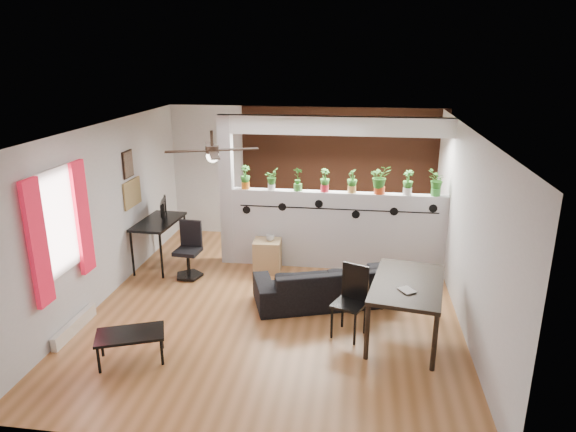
{
  "coord_description": "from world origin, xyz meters",
  "views": [
    {
      "loc": [
        1.14,
        -6.81,
        3.57
      ],
      "look_at": [
        0.08,
        0.6,
        1.18
      ],
      "focal_mm": 32.0,
      "sensor_mm": 36.0,
      "label": 1
    }
  ],
  "objects": [
    {
      "name": "room_shell",
      "position": [
        0.0,
        0.0,
        1.3
      ],
      "size": [
        6.3,
        7.1,
        2.9
      ],
      "color": "brown",
      "rests_on": "ground"
    },
    {
      "name": "partition_wall",
      "position": [
        0.8,
        1.5,
        0.68
      ],
      "size": [
        3.6,
        0.18,
        1.35
      ],
      "primitive_type": "cube",
      "color": "#BCBCC1",
      "rests_on": "ground"
    },
    {
      "name": "ceiling_header",
      "position": [
        0.8,
        1.5,
        2.45
      ],
      "size": [
        3.6,
        0.18,
        0.3
      ],
      "primitive_type": "cube",
      "color": "white",
      "rests_on": "room_shell"
    },
    {
      "name": "pier_column",
      "position": [
        -1.11,
        1.5,
        1.3
      ],
      "size": [
        0.22,
        0.2,
        2.6
      ],
      "primitive_type": "cube",
      "color": "#BCBCC1",
      "rests_on": "ground"
    },
    {
      "name": "brick_panel",
      "position": [
        0.8,
        2.97,
        1.3
      ],
      "size": [
        3.9,
        0.05,
        2.6
      ],
      "primitive_type": "cube",
      "color": "#A04F2E",
      "rests_on": "ground"
    },
    {
      "name": "vine_decal",
      "position": [
        0.8,
        1.4,
        1.08
      ],
      "size": [
        3.31,
        0.01,
        0.3
      ],
      "color": "black",
      "rests_on": "partition_wall"
    },
    {
      "name": "window_assembly",
      "position": [
        -2.56,
        -1.2,
        1.51
      ],
      "size": [
        0.09,
        1.3,
        1.55
      ],
      "color": "white",
      "rests_on": "room_shell"
    },
    {
      "name": "baseboard_heater",
      "position": [
        -2.54,
        -1.2,
        0.09
      ],
      "size": [
        0.08,
        1.0,
        0.18
      ],
      "primitive_type": "cube",
      "color": "silver",
      "rests_on": "ground"
    },
    {
      "name": "corkboard",
      "position": [
        -2.58,
        0.95,
        1.35
      ],
      "size": [
        0.03,
        0.6,
        0.45
      ],
      "primitive_type": "cube",
      "color": "olive",
      "rests_on": "room_shell"
    },
    {
      "name": "framed_art",
      "position": [
        -2.58,
        0.9,
        1.85
      ],
      "size": [
        0.03,
        0.34,
        0.44
      ],
      "color": "#8C7259",
      "rests_on": "room_shell"
    },
    {
      "name": "ceiling_fan",
      "position": [
        -0.8,
        -0.3,
        2.31
      ],
      "size": [
        1.19,
        1.19,
        0.43
      ],
      "color": "black",
      "rests_on": "room_shell"
    },
    {
      "name": "potted_plant_0",
      "position": [
        -0.78,
        1.5,
        1.56
      ],
      "size": [
        0.26,
        0.25,
        0.4
      ],
      "color": "#C76617",
      "rests_on": "partition_wall"
    },
    {
      "name": "potted_plant_1",
      "position": [
        -0.33,
        1.5,
        1.54
      ],
      "size": [
        0.15,
        0.19,
        0.36
      ],
      "color": "silver",
      "rests_on": "partition_wall"
    },
    {
      "name": "potted_plant_2",
      "position": [
        0.12,
        1.5,
        1.57
      ],
      "size": [
        0.24,
        0.21,
        0.41
      ],
      "color": "#3F8D33",
      "rests_on": "partition_wall"
    },
    {
      "name": "potted_plant_3",
      "position": [
        0.57,
        1.5,
        1.56
      ],
      "size": [
        0.25,
        0.24,
        0.39
      ],
      "color": "red",
      "rests_on": "partition_wall"
    },
    {
      "name": "potted_plant_4",
      "position": [
        1.03,
        1.5,
        1.56
      ],
      "size": [
        0.17,
        0.21,
        0.4
      ],
      "color": "#C89346",
      "rests_on": "partition_wall"
    },
    {
      "name": "potted_plant_5",
      "position": [
        1.48,
        1.5,
        1.6
      ],
      "size": [
        0.29,
        0.26,
        0.48
      ],
      "color": "#D34418",
      "rests_on": "partition_wall"
    },
    {
      "name": "potted_plant_6",
      "position": [
        1.93,
        1.5,
        1.57
      ],
      "size": [
        0.25,
        0.23,
        0.41
      ],
      "color": "silver",
      "rests_on": "partition_wall"
    },
    {
      "name": "potted_plant_7",
      "position": [
        2.38,
        1.5,
        1.58
      ],
      "size": [
        0.26,
        0.28,
        0.43
      ],
      "color": "#348D33",
      "rests_on": "partition_wall"
    },
    {
      "name": "sofa",
      "position": [
        0.7,
        0.15,
        0.29
      ],
      "size": [
        2.09,
        1.36,
        0.57
      ],
      "primitive_type": "imported",
      "rotation": [
        0.0,
        0.0,
        3.47
      ],
      "color": "black",
      "rests_on": "ground"
    },
    {
      "name": "cube_shelf",
      "position": [
        -0.35,
        1.16,
        0.28
      ],
      "size": [
        0.47,
        0.43,
        0.55
      ],
      "primitive_type": "cube",
      "rotation": [
        0.0,
        0.0,
        0.05
      ],
      "color": "#A28155",
      "rests_on": "ground"
    },
    {
      "name": "cup",
      "position": [
        -0.3,
        1.16,
        0.61
      ],
      "size": [
        0.15,
        0.15,
        0.11
      ],
      "primitive_type": "imported",
      "rotation": [
        0.0,
        0.0,
        -0.11
      ],
      "color": "gray",
      "rests_on": "cube_shelf"
    },
    {
      "name": "computer_desk",
      "position": [
        -2.25,
        1.16,
        0.74
      ],
      "size": [
        0.65,
        1.16,
        0.82
      ],
      "color": "black",
      "rests_on": "ground"
    },
    {
      "name": "monitor",
      "position": [
        -2.25,
        1.31,
        0.91
      ],
      "size": [
        0.33,
        0.15,
        0.19
      ],
      "primitive_type": "imported",
      "rotation": [
        0.0,
        0.0,
        1.88
      ],
      "color": "black",
      "rests_on": "computer_desk"
    },
    {
      "name": "office_chair",
      "position": [
        -1.59,
        0.76,
        0.41
      ],
      "size": [
        0.48,
        0.48,
        0.93
      ],
      "color": "black",
      "rests_on": "ground"
    },
    {
      "name": "dining_table",
      "position": [
        1.81,
        -0.68,
        0.7
      ],
      "size": [
        1.09,
        1.55,
        0.78
      ],
      "color": "black",
      "rests_on": "ground"
    },
    {
      "name": "book",
      "position": [
        1.71,
        -0.98,
        0.79
      ],
      "size": [
        0.24,
        0.26,
        0.02
      ],
      "primitive_type": "imported",
      "rotation": [
        0.0,
        0.0,
        0.56
      ],
      "color": "gray",
      "rests_on": "dining_table"
    },
    {
      "name": "folding_chair",
      "position": [
        1.11,
        -0.69,
        0.57
      ],
      "size": [
        0.51,
        0.51,
        0.96
      ],
      "color": "black",
      "rests_on": "ground"
    },
    {
      "name": "coffee_table",
      "position": [
        -1.5,
        -1.72,
        0.33
      ],
      "size": [
        0.9,
        0.7,
        0.37
      ],
      "color": "black",
      "rests_on": "ground"
    }
  ]
}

